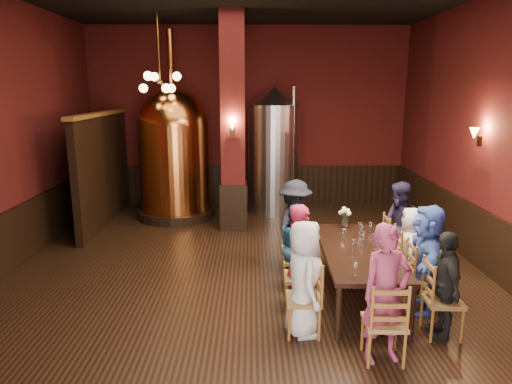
{
  "coord_description": "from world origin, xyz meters",
  "views": [
    {
      "loc": [
        0.07,
        -6.78,
        2.98
      ],
      "look_at": [
        0.15,
        0.2,
        1.39
      ],
      "focal_mm": 32.0,
      "sensor_mm": 36.0,
      "label": 1
    }
  ],
  "objects_px": {
    "person_0": "(304,278)",
    "dining_table": "(358,253)",
    "rose_vase": "(345,214)",
    "person_2": "(297,247)",
    "copper_kettle": "(174,152)",
    "steel_vessel": "(274,151)",
    "person_1": "(300,257)"
  },
  "relations": [
    {
      "from": "person_0",
      "to": "person_2",
      "type": "distance_m",
      "value": 1.33
    },
    {
      "from": "rose_vase",
      "to": "steel_vessel",
      "type": "bearing_deg",
      "value": 104.42
    },
    {
      "from": "person_1",
      "to": "person_2",
      "type": "bearing_deg",
      "value": -21.65
    },
    {
      "from": "copper_kettle",
      "to": "rose_vase",
      "type": "bearing_deg",
      "value": -45.38
    },
    {
      "from": "person_0",
      "to": "rose_vase",
      "type": "distance_m",
      "value": 2.18
    },
    {
      "from": "dining_table",
      "to": "person_1",
      "type": "bearing_deg",
      "value": -158.78
    },
    {
      "from": "dining_table",
      "to": "copper_kettle",
      "type": "height_order",
      "value": "copper_kettle"
    },
    {
      "from": "person_2",
      "to": "steel_vessel",
      "type": "xyz_separation_m",
      "value": [
        -0.13,
        4.44,
        0.85
      ]
    },
    {
      "from": "dining_table",
      "to": "copper_kettle",
      "type": "xyz_separation_m",
      "value": [
        -3.3,
        4.35,
        0.86
      ]
    },
    {
      "from": "person_1",
      "to": "person_2",
      "type": "xyz_separation_m",
      "value": [
        0.02,
        0.66,
        -0.08
      ]
    },
    {
      "from": "dining_table",
      "to": "rose_vase",
      "type": "distance_m",
      "value": 1.04
    },
    {
      "from": "dining_table",
      "to": "copper_kettle",
      "type": "distance_m",
      "value": 5.53
    },
    {
      "from": "person_2",
      "to": "copper_kettle",
      "type": "bearing_deg",
      "value": 14.0
    },
    {
      "from": "person_1",
      "to": "copper_kettle",
      "type": "xyz_separation_m",
      "value": [
        -2.44,
        4.65,
        0.8
      ]
    },
    {
      "from": "person_1",
      "to": "person_2",
      "type": "relative_size",
      "value": 1.13
    },
    {
      "from": "person_1",
      "to": "rose_vase",
      "type": "relative_size",
      "value": 4.26
    },
    {
      "from": "person_0",
      "to": "copper_kettle",
      "type": "height_order",
      "value": "copper_kettle"
    },
    {
      "from": "person_0",
      "to": "rose_vase",
      "type": "relative_size",
      "value": 4.16
    },
    {
      "from": "person_0",
      "to": "dining_table",
      "type": "bearing_deg",
      "value": -48.36
    },
    {
      "from": "dining_table",
      "to": "person_2",
      "type": "xyz_separation_m",
      "value": [
        -0.84,
        0.36,
        -0.03
      ]
    },
    {
      "from": "dining_table",
      "to": "rose_vase",
      "type": "bearing_deg",
      "value": 91.54
    },
    {
      "from": "person_0",
      "to": "rose_vase",
      "type": "bearing_deg",
      "value": -30.37
    },
    {
      "from": "person_1",
      "to": "person_0",
      "type": "bearing_deg",
      "value": 158.35
    },
    {
      "from": "person_0",
      "to": "person_1",
      "type": "bearing_deg",
      "value": -8.0
    },
    {
      "from": "person_2",
      "to": "rose_vase",
      "type": "height_order",
      "value": "person_2"
    },
    {
      "from": "rose_vase",
      "to": "dining_table",
      "type": "bearing_deg",
      "value": -90.51
    },
    {
      "from": "person_1",
      "to": "steel_vessel",
      "type": "height_order",
      "value": "steel_vessel"
    },
    {
      "from": "person_2",
      "to": "steel_vessel",
      "type": "distance_m",
      "value": 4.53
    },
    {
      "from": "person_0",
      "to": "copper_kettle",
      "type": "bearing_deg",
      "value": 18.45
    },
    {
      "from": "copper_kettle",
      "to": "dining_table",
      "type": "bearing_deg",
      "value": -52.84
    },
    {
      "from": "steel_vessel",
      "to": "rose_vase",
      "type": "distance_m",
      "value": 3.96
    },
    {
      "from": "person_1",
      "to": "copper_kettle",
      "type": "distance_m",
      "value": 5.31
    }
  ]
}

